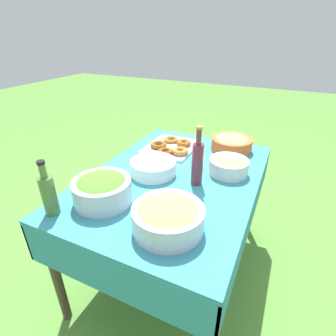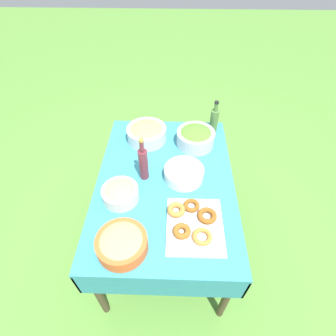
{
  "view_description": "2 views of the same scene",
  "coord_description": "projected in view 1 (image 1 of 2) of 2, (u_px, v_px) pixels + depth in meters",
  "views": [
    {
      "loc": [
        -1.24,
        -0.54,
        1.53
      ],
      "look_at": [
        0.0,
        0.04,
        0.79
      ],
      "focal_mm": 28.0,
      "sensor_mm": 36.0,
      "label": 1
    },
    {
      "loc": [
        1.21,
        0.06,
        2.12
      ],
      "look_at": [
        -0.05,
        0.02,
        0.82
      ],
      "focal_mm": 28.0,
      "sensor_mm": 36.0,
      "label": 2
    }
  ],
  "objects": [
    {
      "name": "picnic_table",
      "position": [
        174.0,
        189.0,
        1.61
      ],
      "size": [
        1.37,
        0.95,
        0.75
      ],
      "color": "teal",
      "rests_on": "ground_plane"
    },
    {
      "name": "donut_platter",
      "position": [
        172.0,
        146.0,
        1.91
      ],
      "size": [
        0.4,
        0.34,
        0.05
      ],
      "color": "silver",
      "rests_on": "picnic_table"
    },
    {
      "name": "salad_bowl",
      "position": [
        102.0,
        189.0,
        1.3
      ],
      "size": [
        0.29,
        0.29,
        0.14
      ],
      "color": "silver",
      "rests_on": "picnic_table"
    },
    {
      "name": "bread_bowl",
      "position": [
        232.0,
        143.0,
        1.87
      ],
      "size": [
        0.29,
        0.29,
        0.11
      ],
      "color": "#E05B28",
      "rests_on": "picnic_table"
    },
    {
      "name": "fruit_bowl",
      "position": [
        168.0,
        216.0,
        1.12
      ],
      "size": [
        0.31,
        0.31,
        0.13
      ],
      "color": "silver",
      "rests_on": "picnic_table"
    },
    {
      "name": "olive_oil_bottle",
      "position": [
        49.0,
        194.0,
        1.2
      ],
      "size": [
        0.07,
        0.07,
        0.28
      ],
      "color": "#4C7238",
      "rests_on": "picnic_table"
    },
    {
      "name": "plate_stack",
      "position": [
        153.0,
        167.0,
        1.57
      ],
      "size": [
        0.27,
        0.27,
        0.08
      ],
      "color": "white",
      "rests_on": "picnic_table"
    },
    {
      "name": "ground_plane",
      "position": [
        173.0,
        265.0,
        1.92
      ],
      "size": [
        14.0,
        14.0,
        0.0
      ],
      "primitive_type": "plane",
      "color": "#568C38"
    },
    {
      "name": "pasta_bowl",
      "position": [
        229.0,
        165.0,
        1.57
      ],
      "size": [
        0.23,
        0.23,
        0.11
      ],
      "color": "silver",
      "rests_on": "picnic_table"
    },
    {
      "name": "wine_bottle",
      "position": [
        197.0,
        162.0,
        1.43
      ],
      "size": [
        0.06,
        0.06,
        0.34
      ],
      "color": "maroon",
      "rests_on": "picnic_table"
    }
  ]
}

